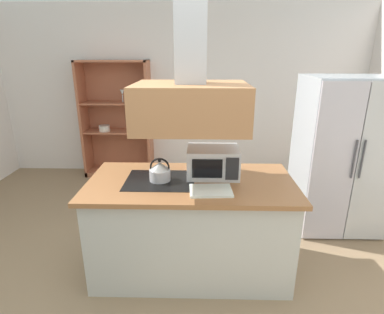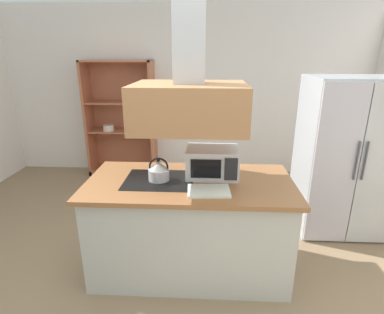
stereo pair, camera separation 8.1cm
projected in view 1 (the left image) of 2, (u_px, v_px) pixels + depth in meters
name	position (u px, v px, depth m)	size (l,w,h in m)	color
ground_plane	(165.00, 293.00, 2.63)	(7.80, 7.80, 0.00)	#8C7153
wall_back	(183.00, 92.00, 5.03)	(6.00, 0.12, 2.70)	silver
kitchen_island	(191.00, 225.00, 2.82)	(1.81, 0.91, 0.90)	#BAB9B1
range_hood	(191.00, 90.00, 2.42)	(0.90, 0.70, 1.33)	#B17649
refrigerator	(340.00, 155.00, 3.44)	(0.90, 0.77, 1.73)	#B1B9C1
dish_cabinet	(118.00, 126.00, 5.03)	(1.10, 0.40, 1.86)	#A95E40
kettle	(160.00, 171.00, 2.65)	(0.18, 0.18, 0.21)	silver
cutting_board	(211.00, 191.00, 2.46)	(0.34, 0.24, 0.02)	white
microwave	(213.00, 162.00, 2.75)	(0.46, 0.35, 0.26)	silver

